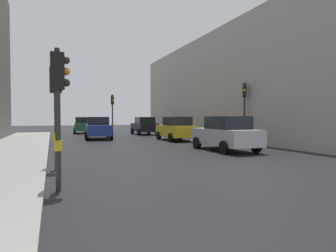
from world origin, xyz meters
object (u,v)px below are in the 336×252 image
(traffic_light_far_median, at_px, (112,107))
(traffic_light_near_right, at_px, (57,97))
(car_green_estate, at_px, (83,125))
(car_dark_suv, at_px, (144,126))
(traffic_light_near_left, at_px, (59,93))
(car_blue_van, at_px, (98,128))
(traffic_light_mid_street, at_px, (244,102))
(car_silver_hatchback, at_px, (226,134))
(car_yellow_taxi, at_px, (176,129))

(traffic_light_far_median, relative_size, traffic_light_near_right, 1.13)
(car_green_estate, relative_size, car_dark_suv, 1.02)
(traffic_light_near_right, relative_size, traffic_light_near_left, 1.05)
(traffic_light_near_left, relative_size, car_dark_suv, 0.78)
(car_green_estate, bearing_deg, traffic_light_near_left, -96.68)
(car_green_estate, relative_size, car_blue_van, 1.00)
(traffic_light_mid_street, bearing_deg, traffic_light_near_left, -143.83)
(car_green_estate, bearing_deg, traffic_light_far_median, -67.83)
(traffic_light_mid_street, distance_m, car_blue_van, 11.55)
(car_green_estate, distance_m, car_dark_suv, 7.31)
(traffic_light_far_median, height_order, traffic_light_mid_street, traffic_light_mid_street)
(traffic_light_far_median, height_order, traffic_light_near_right, traffic_light_far_median)
(traffic_light_mid_street, bearing_deg, car_dark_suv, 102.48)
(traffic_light_mid_street, xyz_separation_m, car_blue_van, (-8.02, 8.12, -1.84))
(car_green_estate, distance_m, car_silver_hatchback, 20.78)
(traffic_light_near_left, bearing_deg, car_blue_van, 78.74)
(traffic_light_mid_street, relative_size, car_blue_van, 0.91)
(traffic_light_far_median, distance_m, car_yellow_taxi, 8.52)
(car_dark_suv, distance_m, car_blue_van, 6.88)
(traffic_light_near_left, bearing_deg, car_yellow_taxi, 56.31)
(traffic_light_near_left, xyz_separation_m, car_yellow_taxi, (8.43, 12.65, -1.39))
(traffic_light_far_median, relative_size, traffic_light_mid_street, 0.99)
(traffic_light_far_median, distance_m, car_dark_suv, 3.79)
(traffic_light_near_left, bearing_deg, traffic_light_mid_street, 36.17)
(traffic_light_far_median, xyz_separation_m, car_yellow_taxi, (3.25, -7.67, -1.81))
(traffic_light_near_right, distance_m, car_green_estate, 22.96)
(traffic_light_near_right, bearing_deg, traffic_light_near_left, -89.94)
(traffic_light_far_median, relative_size, car_yellow_taxi, 0.92)
(traffic_light_near_left, relative_size, car_yellow_taxi, 0.77)
(traffic_light_near_left, height_order, car_silver_hatchback, traffic_light_near_left)
(car_silver_hatchback, bearing_deg, car_blue_van, 114.12)
(car_green_estate, xyz_separation_m, car_dark_suv, (5.48, -4.85, 0.00))
(traffic_light_near_right, distance_m, car_yellow_taxi, 12.94)
(car_blue_van, bearing_deg, car_green_estate, 91.53)
(traffic_light_far_median, xyz_separation_m, car_dark_suv, (3.30, 0.51, -1.81))
(car_silver_hatchback, bearing_deg, traffic_light_mid_street, 40.56)
(car_yellow_taxi, height_order, car_silver_hatchback, same)
(traffic_light_near_right, distance_m, traffic_light_near_left, 2.96)
(traffic_light_near_right, height_order, car_green_estate, traffic_light_near_right)
(traffic_light_mid_street, distance_m, car_green_estate, 19.38)
(car_blue_van, relative_size, car_silver_hatchback, 1.03)
(traffic_light_mid_street, bearing_deg, car_yellow_taxi, 122.76)
(traffic_light_mid_street, bearing_deg, car_blue_van, 134.64)
(traffic_light_near_right, bearing_deg, car_dark_suv, 64.59)
(car_dark_suv, xyz_separation_m, car_silver_hatchback, (-0.38, -15.29, 0.00))
(traffic_light_far_median, bearing_deg, traffic_light_mid_street, -63.27)
(traffic_light_near_left, distance_m, car_dark_suv, 22.53)
(car_silver_hatchback, bearing_deg, traffic_light_near_right, -162.39)
(traffic_light_far_median, xyz_separation_m, traffic_light_near_right, (-5.19, -17.36, -0.31))
(traffic_light_far_median, xyz_separation_m, traffic_light_mid_street, (6.08, -12.08, 0.03))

